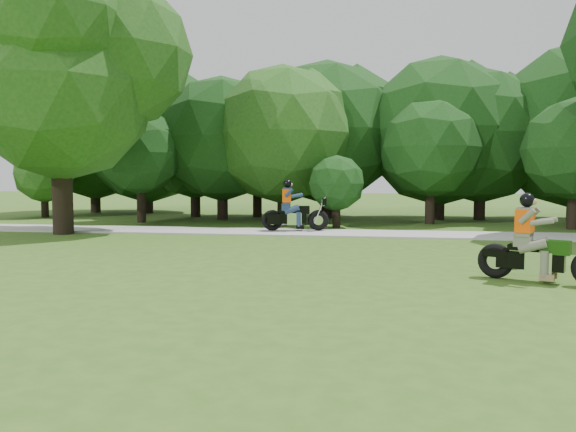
{
  "coord_description": "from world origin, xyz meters",
  "views": [
    {
      "loc": [
        0.2,
        -11.21,
        2.06
      ],
      "look_at": [
        -2.15,
        3.3,
        0.96
      ],
      "focal_mm": 35.0,
      "sensor_mm": 36.0,
      "label": 1
    }
  ],
  "objects": [
    {
      "name": "touring_motorcycle",
      "position": [
        -2.85,
        8.29,
        0.72
      ],
      "size": [
        2.37,
        0.96,
        1.81
      ],
      "rotation": [
        0.0,
        0.0,
        0.17
      ],
      "color": "black",
      "rests_on": "walkway"
    },
    {
      "name": "walkway",
      "position": [
        0.0,
        8.0,
        0.03
      ],
      "size": [
        60.0,
        2.2,
        0.06
      ],
      "primitive_type": "cube",
      "color": "#9D9D98",
      "rests_on": "ground"
    },
    {
      "name": "big_tree_west",
      "position": [
        -10.54,
        6.85,
        5.76
      ],
      "size": [
        8.64,
        6.56,
        9.96
      ],
      "color": "black",
      "rests_on": "ground"
    },
    {
      "name": "tree_line",
      "position": [
        0.68,
        14.72,
        3.75
      ],
      "size": [
        40.07,
        11.43,
        7.87
      ],
      "color": "black",
      "rests_on": "ground"
    },
    {
      "name": "chopper_motorcycle",
      "position": [
        3.15,
        -0.01,
        0.63
      ],
      "size": [
        2.29,
        1.34,
        1.7
      ],
      "rotation": [
        0.0,
        0.0,
        -0.43
      ],
      "color": "black",
      "rests_on": "ground"
    },
    {
      "name": "ground",
      "position": [
        0.0,
        0.0,
        0.0
      ],
      "size": [
        100.0,
        100.0,
        0.0
      ],
      "primitive_type": "plane",
      "color": "#315919",
      "rests_on": "ground"
    }
  ]
}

